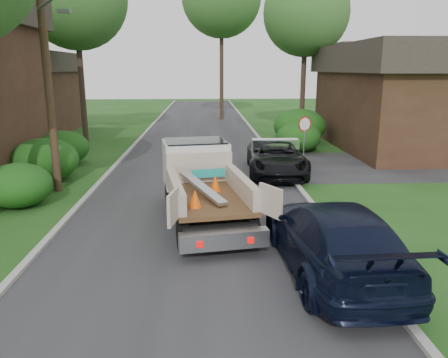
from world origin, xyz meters
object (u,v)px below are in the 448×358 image
Objects in this scene: tree_right_far at (306,13)px; navy_suv at (333,237)px; house_left_far at (20,92)px; house_right at (416,95)px; utility_pole at (46,56)px; black_pickup at (276,158)px; flatbed_truck at (200,177)px; stop_sign at (304,131)px.

navy_suv is at bearing -100.53° from tree_right_far.
house_right is (26.50, -8.00, 0.11)m from house_left_far.
tree_right_far reaches higher than utility_pole.
flatbed_truck is at bearing -117.92° from black_pickup.
stop_sign is 11.91m from utility_pole.
house_right reaches higher than flatbed_truck.
house_left_far is (-8.02, 17.02, -2.12)m from utility_pole.
house_left_far is 24.35m from flatbed_truck.
house_right is at bearing 33.94° from flatbed_truck.
utility_pole reaches higher than black_pickup.
flatbed_truck is 6.53m from black_pickup.
flatbed_truck is at bearing -125.42° from stop_sign.
flatbed_truck is 1.09× the size of navy_suv.
utility_pole is 0.77× the size of house_right.
tree_right_far is at bearing -103.09° from navy_suv.
house_left_far is 0.66× the size of tree_right_far.
black_pickup is at bearing 48.96° from flatbed_truck.
utility_pole is (-10.68, -4.02, 3.40)m from stop_sign.
house_right is at bearing -122.97° from navy_suv.
house_right is 2.22× the size of navy_suv.
stop_sign is at bearing -101.81° from tree_right_far.
black_pickup is 9.98m from navy_suv.
flatbed_truck is at bearing -55.72° from house_left_far.
stop_sign is 0.25× the size of utility_pole.
tree_right_far is at bearing 78.19° from stop_sign.
navy_suv is at bearing -64.02° from flatbed_truck.
house_left_far is 1.38× the size of black_pickup.
stop_sign is 0.42× the size of navy_suv.
house_right is at bearing 26.01° from utility_pole.
navy_suv reaches higher than black_pickup.
house_right is at bearing -16.80° from house_left_far.
house_right reaches higher than navy_suv.
tree_right_far is 24.12m from navy_suv.
house_right is 17.71m from flatbed_truck.
utility_pole is 1.71× the size of navy_suv.
house_right is at bearing -47.49° from tree_right_far.
utility_pole is 1.57× the size of flatbed_truck.
house_right reaches higher than black_pickup.
house_left_far reaches higher than flatbed_truck.
stop_sign is 0.39× the size of flatbed_truck.
flatbed_truck is (-12.82, -12.06, -1.91)m from house_right.
black_pickup is (-9.40, -6.53, -2.40)m from house_right.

